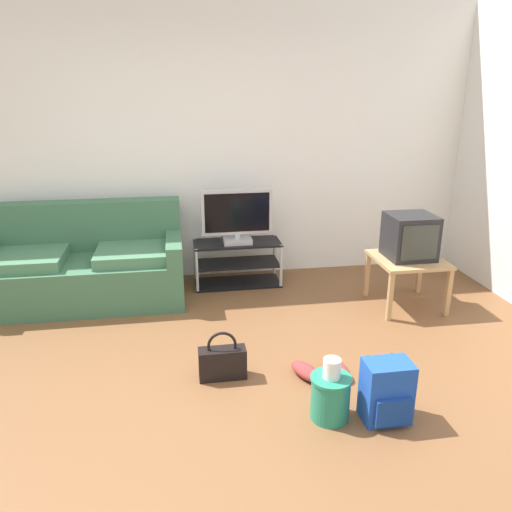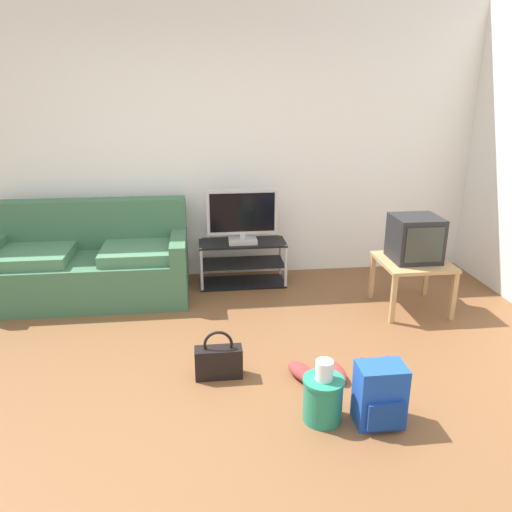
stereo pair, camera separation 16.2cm
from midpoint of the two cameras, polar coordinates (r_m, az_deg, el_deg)
ground_plane at (r=3.25m, az=-6.97°, el=-17.62°), size 9.00×9.80×0.02m
wall_back at (r=5.09m, az=-7.61°, el=12.42°), size 9.00×0.10×2.70m
couch at (r=4.91m, az=-17.49°, el=-0.85°), size 1.80×0.82×0.88m
tv_stand at (r=5.01m, az=-0.63°, el=-0.79°), size 0.86×0.37×0.44m
flat_tv at (r=4.85m, az=-0.62°, el=4.48°), size 0.69×0.22×0.53m
side_table at (r=4.64m, az=18.43°, el=-1.20°), size 0.59×0.59×0.46m
crt_tv at (r=4.57m, az=18.68°, el=1.90°), size 0.40×0.38×0.39m
backpack at (r=3.15m, az=15.44°, el=-15.09°), size 0.28×0.27×0.38m
handbag at (r=3.51m, az=-2.94°, el=-11.89°), size 0.32×0.12×0.35m
cleaning_bucket at (r=3.12m, az=9.20°, el=-15.49°), size 0.25×0.25×0.40m
sneakers_pair at (r=3.57m, az=8.42°, el=-12.92°), size 0.43×0.31×0.09m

